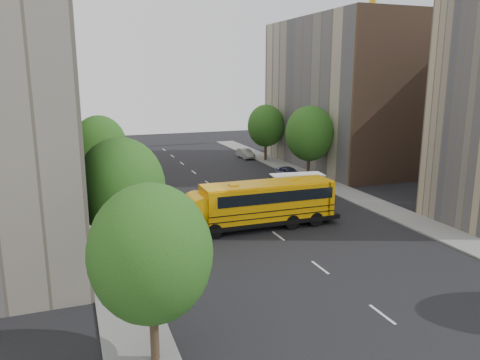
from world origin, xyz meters
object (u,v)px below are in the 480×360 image
street_tree_0 (151,254)px  street_tree_4 (309,134)px  school_bus (257,202)px  parked_car_5 (245,153)px  street_tree_1 (121,188)px  street_tree_2 (100,146)px  parked_car_1 (129,194)px  safari_truck (292,187)px  parked_car_0 (153,261)px  street_tree_5 (266,126)px  parked_car_4 (289,173)px  parked_car_2 (116,179)px

street_tree_0 → street_tree_4: (22.00, 28.00, 0.43)m
school_bus → parked_car_5: 30.29m
street_tree_1 → street_tree_2: (0.00, 18.00, -0.12)m
street_tree_0 → street_tree_4: bearing=51.8°
street_tree_1 → parked_car_1: street_tree_1 is taller
safari_truck → street_tree_1: bearing=-140.2°
parked_car_5 → safari_truck: bearing=-102.4°
parked_car_0 → street_tree_1: bearing=-44.3°
street_tree_2 → street_tree_5: bearing=28.6°
parked_car_5 → street_tree_2: bearing=-145.8°
street_tree_0 → school_bus: (10.30, 14.32, -2.67)m
street_tree_4 → parked_car_5: (-1.79, 14.91, -4.42)m
parked_car_1 → parked_car_4: (17.60, 2.67, 0.07)m
street_tree_0 → street_tree_2: 28.00m
safari_truck → parked_car_0: (-14.67, -11.36, -0.62)m
street_tree_5 → parked_car_5: (-1.79, 2.91, -4.05)m
street_tree_1 → street_tree_4: size_ratio=0.98×
parked_car_2 → parked_car_5: size_ratio=1.31×
street_tree_2 → school_bus: size_ratio=0.61×
street_tree_0 → school_bus: 17.84m
street_tree_0 → parked_car_4: bearing=55.0°
street_tree_0 → parked_car_4: street_tree_0 is taller
street_tree_0 → street_tree_2: street_tree_2 is taller
school_bus → parked_car_2: 19.74m
street_tree_2 → parked_car_0: street_tree_2 is taller
school_bus → parked_car_5: size_ratio=3.16×
street_tree_2 → parked_car_1: street_tree_2 is taller
parked_car_5 → street_tree_1: bearing=-123.8°
street_tree_0 → parked_car_2: 32.31m
street_tree_2 → parked_car_1: bearing=-47.6°
street_tree_2 → parked_car_2: bearing=67.4°
street_tree_1 → parked_car_2: 22.50m
school_bus → parked_car_2: bearing=116.2°
street_tree_1 → safari_truck: 19.35m
street_tree_1 → street_tree_4: bearing=39.3°
street_tree_2 → parked_car_4: size_ratio=1.79×
school_bus → parked_car_0: size_ratio=3.00×
street_tree_2 → parked_car_2: (1.68, 4.03, -4.10)m
school_bus → parked_car_4: bearing=56.0°
street_tree_2 → street_tree_5: street_tree_2 is taller
safari_truck → parked_car_5: size_ratio=1.55×
school_bus → parked_car_4: 16.92m
school_bus → parked_car_1: bearing=126.0°
street_tree_0 → street_tree_1: 10.00m
street_tree_5 → parked_car_1: street_tree_5 is taller
street_tree_0 → safari_truck: (16.12, 20.08, -3.31)m
street_tree_5 → safari_truck: bearing=-106.5°
street_tree_0 → safari_truck: street_tree_0 is taller
street_tree_1 → parked_car_5: street_tree_1 is taller
street_tree_4 → street_tree_5: street_tree_4 is taller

